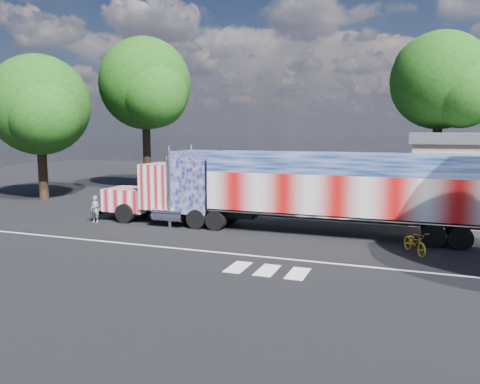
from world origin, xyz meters
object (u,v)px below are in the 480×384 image
(semi_truck, at_px, (291,188))
(tree_nw_a, at_px, (146,84))
(tree_ne_a, at_px, (442,81))
(tree_w_a, at_px, (40,106))
(woman, at_px, (95,209))
(coach_bus, at_px, (243,179))
(bicycle, at_px, (415,242))

(semi_truck, relative_size, tree_nw_a, 1.57)
(tree_ne_a, distance_m, tree_nw_a, 24.34)
(tree_w_a, bearing_deg, woman, -33.33)
(woman, distance_m, tree_nw_a, 17.25)
(coach_bus, bearing_deg, bicycle, -43.57)
(semi_truck, bearing_deg, tree_w_a, 167.31)
(semi_truck, distance_m, tree_nw_a, 21.75)
(semi_truck, distance_m, bicycle, 7.01)
(bicycle, bearing_deg, tree_nw_a, 119.12)
(semi_truck, distance_m, woman, 11.55)
(coach_bus, relative_size, tree_nw_a, 0.86)
(coach_bus, xyz_separation_m, bicycle, (12.11, -11.52, -1.25))
(semi_truck, height_order, tree_w_a, tree_w_a)
(tree_w_a, bearing_deg, semi_truck, -12.69)
(coach_bus, xyz_separation_m, tree_ne_a, (13.69, 7.02, 7.36))
(semi_truck, distance_m, tree_ne_a, 18.96)
(woman, xyz_separation_m, tree_nw_a, (-4.96, 14.10, 8.60))
(bicycle, bearing_deg, coach_bus, 109.56)
(tree_nw_a, bearing_deg, tree_ne_a, 7.89)
(woman, bearing_deg, tree_w_a, 150.07)
(woman, relative_size, tree_ne_a, 0.12)
(woman, bearing_deg, tree_ne_a, 45.73)
(semi_truck, xyz_separation_m, tree_nw_a, (-16.30, 12.55, 7.06))
(tree_ne_a, bearing_deg, semi_truck, -116.17)
(woman, xyz_separation_m, tree_w_a, (-9.50, 6.25, 6.45))
(tree_ne_a, bearing_deg, tree_w_a, -158.66)
(woman, height_order, bicycle, woman)
(tree_ne_a, bearing_deg, bicycle, -94.89)
(coach_bus, height_order, tree_ne_a, tree_ne_a)
(coach_bus, bearing_deg, woman, -117.65)
(bicycle, xyz_separation_m, tree_ne_a, (1.59, 18.54, 8.61))
(tree_ne_a, bearing_deg, tree_nw_a, -172.11)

